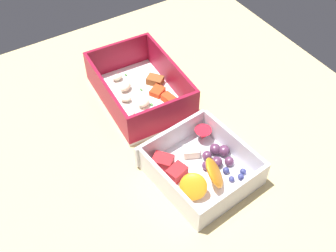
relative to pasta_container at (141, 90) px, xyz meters
The scene contains 3 objects.
table_surface 12.20cm from the pasta_container, ahead, with size 80.00×80.00×2.00cm, color tan.
pasta_container is the anchor object (origin of this frame).
fruit_bowl 20.92cm from the pasta_container, ahead, with size 17.03×16.02×5.81cm.
Camera 1 is at (41.20, -24.83, 58.15)cm, focal length 44.38 mm.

